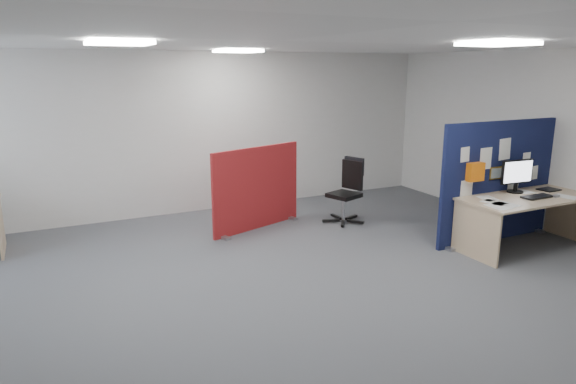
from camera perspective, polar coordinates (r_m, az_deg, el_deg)
name	(u,v)px	position (r m, az deg, el deg)	size (l,w,h in m)	color
floor	(280,286)	(5.97, -0.95, -10.37)	(9.00, 9.00, 0.00)	#525459
ceiling	(278,41)	(5.46, -1.07, 16.47)	(9.00, 7.00, 0.02)	white
wall_back	(191,134)	(8.82, -10.77, 6.39)	(9.00, 0.02, 2.70)	silver
wall_right	(558,144)	(8.49, 27.80, 4.77)	(0.02, 7.00, 2.70)	silver
ceiling_lights	(280,47)	(6.20, -0.88, 15.86)	(4.10, 4.10, 0.04)	white
navy_divider	(498,182)	(7.83, 22.26, 1.06)	(2.09, 0.30, 1.72)	#0F1C3A
main_desk	(525,208)	(7.74, 24.81, -1.58)	(1.93, 0.86, 0.73)	tan
monitor_main	(517,174)	(7.80, 24.08, 1.79)	(0.53, 0.22, 0.46)	black
keyboard	(537,197)	(7.66, 25.96, -0.47)	(0.45, 0.18, 0.03)	black
mouse	(556,196)	(7.80, 27.63, -0.41)	(0.10, 0.06, 0.03)	#98989D
paper_tray	(549,190)	(8.21, 26.99, 0.25)	(0.28, 0.22, 0.01)	black
red_divider	(257,189)	(7.87, -3.47, 0.36)	(1.62, 0.60, 1.27)	maroon
office_chair	(348,186)	(8.28, 6.71, 0.62)	(0.67, 0.65, 1.01)	black
desk_papers	(513,200)	(7.40, 23.72, -0.79)	(1.49, 0.81, 0.00)	white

